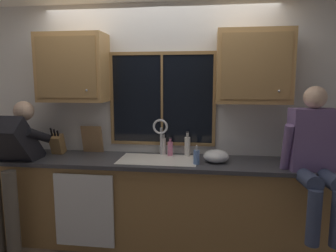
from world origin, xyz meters
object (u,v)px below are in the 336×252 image
(mixing_bowl, at_px, (216,156))
(person_standing, at_px, (11,160))
(bottle_amber_small, at_px, (170,148))
(bottle_tall_clear, at_px, (164,146))
(knife_block, at_px, (58,144))
(cutting_board, at_px, (92,139))
(person_sitting_on_counter, at_px, (315,152))
(soap_dispenser, at_px, (196,157))
(bottle_green_glass, at_px, (187,146))

(mixing_bowl, bearing_deg, person_standing, -172.17)
(mixing_bowl, xyz_separation_m, bottle_amber_small, (-0.49, 0.20, 0.02))
(mixing_bowl, height_order, bottle_tall_clear, bottle_tall_clear)
(mixing_bowl, height_order, bottle_amber_small, bottle_amber_small)
(knife_block, bearing_deg, bottle_amber_small, 4.15)
(mixing_bowl, bearing_deg, cutting_board, 170.59)
(person_sitting_on_counter, xyz_separation_m, cutting_board, (-2.23, 0.49, -0.03))
(person_standing, height_order, soap_dispenser, person_standing)
(bottle_tall_clear, bearing_deg, bottle_green_glass, -11.30)
(soap_dispenser, relative_size, bottle_green_glass, 0.71)
(bottle_tall_clear, bearing_deg, mixing_bowl, -23.73)
(person_standing, relative_size, cutting_board, 4.89)
(person_sitting_on_counter, relative_size, bottle_amber_small, 6.24)
(person_standing, height_order, cutting_board, person_standing)
(bottle_amber_small, bearing_deg, person_standing, -162.83)
(mixing_bowl, relative_size, soap_dispenser, 1.34)
(mixing_bowl, xyz_separation_m, soap_dispenser, (-0.19, -0.11, 0.02))
(cutting_board, height_order, bottle_tall_clear, cutting_board)
(bottle_tall_clear, bearing_deg, person_standing, -160.09)
(person_sitting_on_counter, distance_m, soap_dispenser, 1.06)
(bottle_tall_clear, height_order, bottle_amber_small, bottle_tall_clear)
(cutting_board, bearing_deg, bottle_green_glass, -1.69)
(person_sitting_on_counter, height_order, soap_dispenser, person_sitting_on_counter)
(person_standing, bearing_deg, bottle_amber_small, 17.17)
(person_standing, height_order, mixing_bowl, person_standing)
(person_standing, distance_m, soap_dispenser, 1.85)
(person_sitting_on_counter, bearing_deg, person_standing, -179.59)
(person_sitting_on_counter, height_order, bottle_green_glass, person_sitting_on_counter)
(knife_block, bearing_deg, person_standing, -127.72)
(knife_block, xyz_separation_m, bottle_tall_clear, (1.17, 0.14, -0.01))
(person_sitting_on_counter, relative_size, mixing_bowl, 4.92)
(person_sitting_on_counter, bearing_deg, cutting_board, 167.65)
(bottle_amber_small, bearing_deg, cutting_board, 177.97)
(person_sitting_on_counter, distance_m, bottle_amber_small, 1.42)
(person_standing, height_order, bottle_tall_clear, person_standing)
(bottle_green_glass, bearing_deg, person_standing, -164.59)
(person_standing, xyz_separation_m, person_sitting_on_counter, (2.88, 0.02, 0.16))
(soap_dispenser, bearing_deg, bottle_tall_clear, 136.05)
(mixing_bowl, relative_size, bottle_green_glass, 0.95)
(bottle_amber_small, bearing_deg, person_sitting_on_counter, -18.83)
(bottle_tall_clear, bearing_deg, person_sitting_on_counter, -19.75)
(soap_dispenser, distance_m, bottle_amber_small, 0.43)
(bottle_amber_small, bearing_deg, bottle_tall_clear, 146.58)
(cutting_board, distance_m, bottle_amber_small, 0.90)
(bottle_tall_clear, distance_m, bottle_amber_small, 0.10)
(knife_block, relative_size, bottle_amber_small, 1.59)
(cutting_board, distance_m, bottle_tall_clear, 0.81)
(mixing_bowl, relative_size, bottle_tall_clear, 1.09)
(bottle_green_glass, height_order, bottle_tall_clear, bottle_green_glass)
(person_sitting_on_counter, relative_size, cutting_board, 4.08)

